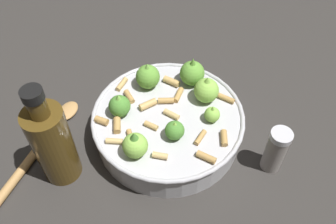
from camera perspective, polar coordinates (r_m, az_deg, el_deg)
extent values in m
plane|color=#2D2B28|center=(0.70, 0.00, -3.55)|extent=(2.40, 2.40, 0.00)
cylinder|color=#B7B7BC|center=(0.68, 0.00, -2.10)|extent=(0.27, 0.27, 0.06)
torus|color=#B7B7BC|center=(0.65, 0.00, -0.56)|extent=(0.28, 0.28, 0.01)
sphere|color=#8CC64C|center=(0.64, 7.02, -0.40)|extent=(0.03, 0.03, 0.03)
cone|color=#8CC64C|center=(0.63, 7.14, 0.46)|extent=(0.01, 0.01, 0.01)
sphere|color=#4C8933|center=(0.65, -7.70, 0.96)|extent=(0.04, 0.04, 0.04)
cone|color=#75B247|center=(0.63, -7.89, 2.16)|extent=(0.02, 0.02, 0.02)
sphere|color=#609E38|center=(0.69, -3.22, 5.62)|extent=(0.05, 0.05, 0.05)
cone|color=#75B247|center=(0.67, -3.31, 7.04)|extent=(0.02, 0.02, 0.02)
sphere|color=#8CC64C|center=(0.67, 6.11, 3.43)|extent=(0.05, 0.05, 0.05)
cone|color=#8CC64C|center=(0.65, 6.28, 4.86)|extent=(0.02, 0.02, 0.02)
sphere|color=#609E38|center=(0.70, 3.85, 6.16)|extent=(0.05, 0.05, 0.05)
cone|color=#609E38|center=(0.68, 3.97, 7.76)|extent=(0.02, 0.02, 0.02)
sphere|color=#4C8933|center=(0.61, 1.06, -2.94)|extent=(0.03, 0.03, 0.03)
cone|color=#8CC64C|center=(0.60, 1.08, -1.99)|extent=(0.01, 0.01, 0.01)
sphere|color=#8CC64C|center=(0.59, -5.24, -5.32)|extent=(0.04, 0.04, 0.04)
cone|color=#4C8933|center=(0.57, -5.40, -4.00)|extent=(0.02, 0.02, 0.02)
cylinder|color=tan|center=(0.66, -3.20, 1.21)|extent=(0.03, 0.03, 0.01)
cylinder|color=tan|center=(0.62, -8.53, -4.58)|extent=(0.03, 0.01, 0.01)
cylinder|color=tan|center=(0.68, -6.18, 2.46)|extent=(0.03, 0.03, 0.01)
cylinder|color=tan|center=(0.67, -0.33, 1.83)|extent=(0.03, 0.02, 0.01)
cylinder|color=tan|center=(0.63, -2.69, -2.16)|extent=(0.03, 0.02, 0.01)
cylinder|color=tan|center=(0.70, 0.57, 4.88)|extent=(0.03, 0.02, 0.01)
cylinder|color=tan|center=(0.60, -1.28, -6.94)|extent=(0.03, 0.01, 0.01)
cylinder|color=tan|center=(0.62, 5.16, -4.04)|extent=(0.02, 0.03, 0.01)
cylinder|color=tan|center=(0.64, -8.09, -2.08)|extent=(0.02, 0.03, 0.01)
cylinder|color=tan|center=(0.62, 8.90, -4.09)|extent=(0.02, 0.03, 0.01)
cylinder|color=tan|center=(0.71, -7.35, 4.40)|extent=(0.02, 0.03, 0.01)
cylinder|color=tan|center=(0.60, 6.09, -7.13)|extent=(0.04, 0.02, 0.01)
cylinder|color=tan|center=(0.68, 9.19, 2.17)|extent=(0.03, 0.02, 0.01)
cylinder|color=tan|center=(0.68, 1.66, 2.71)|extent=(0.02, 0.03, 0.01)
cylinder|color=tan|center=(0.65, -10.49, -1.34)|extent=(0.03, 0.02, 0.01)
cylinder|color=tan|center=(0.65, 0.63, -0.11)|extent=(0.03, 0.02, 0.01)
cylinder|color=tan|center=(0.62, -6.04, -3.73)|extent=(0.02, 0.02, 0.01)
cylinder|color=gray|center=(0.65, 16.59, -6.15)|extent=(0.04, 0.04, 0.08)
cylinder|color=silver|center=(0.61, 17.57, -3.63)|extent=(0.04, 0.04, 0.01)
cylinder|color=#4C3814|center=(0.62, -17.70, -5.03)|extent=(0.07, 0.07, 0.16)
cylinder|color=#4C3814|center=(0.55, -20.04, 0.79)|extent=(0.03, 0.03, 0.04)
cylinder|color=black|center=(0.53, -20.77, 2.60)|extent=(0.03, 0.03, 0.02)
cylinder|color=#B2844C|center=(0.70, -20.88, -6.81)|extent=(0.05, 0.21, 0.02)
ellipsoid|color=#B2844C|center=(0.76, -15.61, 0.19)|extent=(0.04, 0.06, 0.01)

